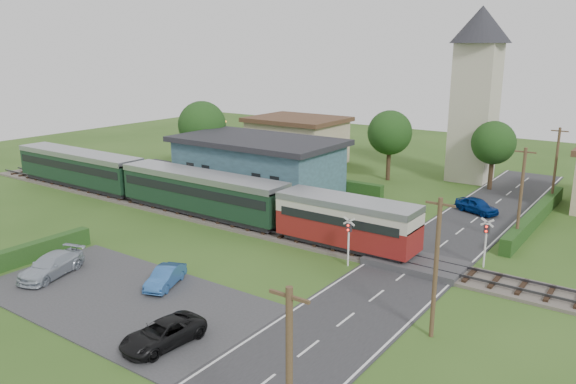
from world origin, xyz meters
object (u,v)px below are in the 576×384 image
Objects in this scene: crossing_signal_far at (486,235)px; car_park_silver at (51,265)px; pedestrian_far at (161,182)px; car_on_road at (477,205)px; train at (175,186)px; car_park_dark at (163,334)px; pedestrian_near at (291,207)px; car_park_blue at (165,277)px; crossing_signal_near at (349,234)px; station_building at (257,165)px; church_tower at (477,82)px; house_west at (297,140)px; equipment_hut at (155,175)px.

crossing_signal_far reaches higher than car_park_silver.
pedestrian_far is (-30.21, 0.31, -0.84)m from crossing_signal_far.
train is at bearing 146.36° from car_on_road.
pedestrian_near is at bearing 112.43° from car_park_dark.
car_park_blue is at bearing -178.72° from car_on_road.
car_on_road is (-4.11, 11.71, -1.44)m from crossing_signal_far.
pedestrian_far reaches higher than car_on_road.
car_park_dark is (4.94, -4.71, 0.01)m from car_park_blue.
crossing_signal_far is (7.20, 4.80, 0.00)m from crossing_signal_near.
train is 12.51× the size of car_park_blue.
station_building is 23.89m from church_tower.
station_building is 19.98m from crossing_signal_near.
train is at bearing -101.77° from station_building.
car_park_blue is 7.45m from car_park_silver.
car_on_road is at bearing -69.33° from church_tower.
house_west is at bearing -58.44° from pedestrian_near.
crossing_signal_far is (23.60, -6.60, -0.55)m from station_building.
house_west reaches higher than station_building.
train is 10.58m from pedestrian_near.
house_west is at bearing 121.15° from car_park_dark.
crossing_signal_near is 11.62m from car_park_blue.
car_park_silver reaches higher than car_on_road.
pedestrian_near is at bearing 55.93° from car_park_silver.
car_park_blue is 0.82× the size of car_park_dark.
house_west is at bearing -171.47° from church_tower.
house_west is 20.42m from pedestrian_far.
car_park_silver is at bearing -73.19° from train.
car_on_road is (4.49, -11.89, -9.53)m from church_tower.
station_building is 9.20m from train.
house_west is 5.64× the size of pedestrian_near.
crossing_signal_near is 1.93× the size of pedestrian_far.
equipment_hut is at bearing -3.38° from pedestrian_near.
train is 13.18× the size of crossing_signal_near.
station_building is at bearing 35.92° from equipment_hut.
house_west reaches higher than pedestrian_near.
crossing_signal_far is at bearing -35.77° from house_west.
car_park_blue is (-10.16, -25.61, -0.05)m from car_on_road.
house_west is 3.30× the size of crossing_signal_far.
church_tower is 43.28m from car_park_dark.
church_tower is 4.63× the size of car_on_road.
crossing_signal_far is at bearing 23.25° from car_park_silver.
car_on_road is (19.49, 5.11, -2.00)m from station_building.
pedestrian_far is at bearing -132.84° from church_tower.
car_park_blue is (11.20, -11.50, -1.53)m from train.
pedestrian_near is (-6.68, -23.27, -8.82)m from church_tower.
house_west is at bearing 144.23° from crossing_signal_far.
house_west is (3.00, 19.80, 1.04)m from equipment_hut.
car_park_silver reaches higher than car_park_dark.
car_park_dark is (-0.73, -42.21, -9.56)m from church_tower.
pedestrian_far is at bearing -94.53° from house_west.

